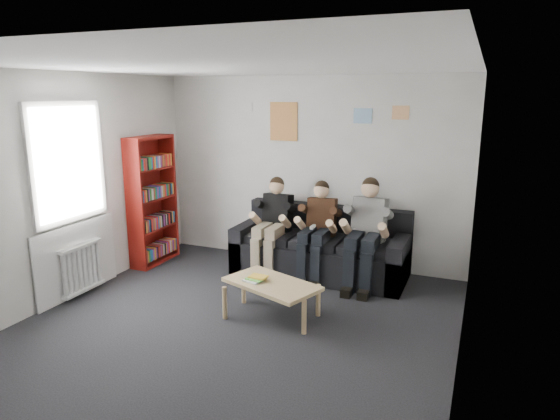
# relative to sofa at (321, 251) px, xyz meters

# --- Properties ---
(room_shell) EXTENTS (5.00, 5.00, 5.00)m
(room_shell) POSITION_rel_sofa_xyz_m (-0.34, -2.06, 1.02)
(room_shell) COLOR black
(room_shell) RESTS_ON ground
(sofa) EXTENTS (2.34, 0.96, 0.90)m
(sofa) POSITION_rel_sofa_xyz_m (0.00, 0.00, 0.00)
(sofa) COLOR black
(sofa) RESTS_ON ground
(bookshelf) EXTENTS (0.28, 0.84, 1.86)m
(bookshelf) POSITION_rel_sofa_xyz_m (-2.42, -0.47, 0.61)
(bookshelf) COLOR maroon
(bookshelf) RESTS_ON ground
(coffee_table) EXTENTS (1.04, 0.57, 0.41)m
(coffee_table) POSITION_rel_sofa_xyz_m (-0.07, -1.55, 0.04)
(coffee_table) COLOR tan
(coffee_table) RESTS_ON ground
(game_cases) EXTENTS (0.24, 0.21, 0.05)m
(game_cases) POSITION_rel_sofa_xyz_m (-0.26, -1.57, 0.11)
(game_cases) COLOR white
(game_cases) RESTS_ON coffee_table
(person_left) EXTENTS (0.38, 0.82, 1.32)m
(person_left) POSITION_rel_sofa_xyz_m (-0.65, -0.21, 0.34)
(person_left) COLOR black
(person_left) RESTS_ON sofa
(person_middle) EXTENTS (0.38, 0.81, 1.31)m
(person_middle) POSITION_rel_sofa_xyz_m (0.00, -0.20, 0.34)
(person_middle) COLOR #4A2A18
(person_middle) RESTS_ON sofa
(person_right) EXTENTS (0.42, 0.91, 1.40)m
(person_right) POSITION_rel_sofa_xyz_m (0.65, -0.21, 0.37)
(person_right) COLOR silver
(person_right) RESTS_ON sofa
(radiator) EXTENTS (0.10, 0.64, 0.60)m
(radiator) POSITION_rel_sofa_xyz_m (-2.49, -1.86, 0.02)
(radiator) COLOR white
(radiator) RESTS_ON ground
(window) EXTENTS (0.05, 1.30, 2.36)m
(window) POSITION_rel_sofa_xyz_m (-2.56, -1.86, 0.70)
(window) COLOR white
(window) RESTS_ON room_shell
(poster_large) EXTENTS (0.42, 0.01, 0.55)m
(poster_large) POSITION_rel_sofa_xyz_m (-0.74, 0.43, 1.72)
(poster_large) COLOR gold
(poster_large) RESTS_ON room_shell
(poster_blue) EXTENTS (0.25, 0.01, 0.20)m
(poster_blue) POSITION_rel_sofa_xyz_m (0.41, 0.43, 1.82)
(poster_blue) COLOR #419CDD
(poster_blue) RESTS_ON room_shell
(poster_pink) EXTENTS (0.22, 0.01, 0.18)m
(poster_pink) POSITION_rel_sofa_xyz_m (0.91, 0.43, 1.87)
(poster_pink) COLOR #CF4077
(poster_pink) RESTS_ON room_shell
(poster_sign) EXTENTS (0.20, 0.01, 0.14)m
(poster_sign) POSITION_rel_sofa_xyz_m (-1.34, 0.43, 1.92)
(poster_sign) COLOR silver
(poster_sign) RESTS_ON room_shell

